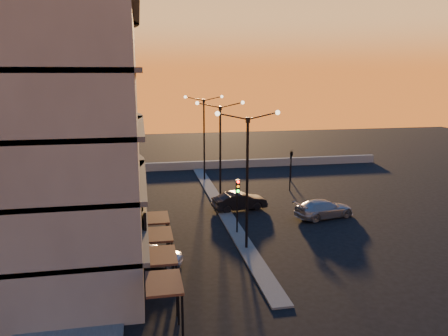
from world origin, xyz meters
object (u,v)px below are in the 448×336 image
at_px(car_hatchback, 151,255).
at_px(car_wagon, 324,209).
at_px(streetlamp_mid, 220,146).
at_px(car_sedan, 240,201).
at_px(traffic_light_main, 238,197).

distance_m(car_hatchback, car_wagon, 16.01).
bearing_deg(car_wagon, streetlamp_mid, 47.23).
xyz_separation_m(car_hatchback, car_wagon, (14.50, 6.79, 0.07)).
bearing_deg(streetlamp_mid, car_sedan, -40.05).
height_order(car_hatchback, car_wagon, car_wagon).
bearing_deg(streetlamp_mid, traffic_light_main, -90.00).
xyz_separation_m(streetlamp_mid, traffic_light_main, (0.00, -7.13, -2.70)).
bearing_deg(streetlamp_mid, car_wagon, -30.15).
relative_size(car_sedan, car_wagon, 0.92).
distance_m(traffic_light_main, car_sedan, 6.41).
distance_m(car_hatchback, car_sedan, 12.95).
bearing_deg(car_wagon, car_hatchback, 102.49).
height_order(traffic_light_main, car_hatchback, traffic_light_main).
bearing_deg(traffic_light_main, streetlamp_mid, 90.00).
height_order(streetlamp_mid, car_wagon, streetlamp_mid).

